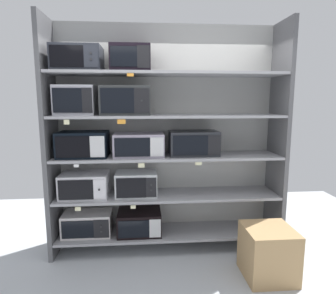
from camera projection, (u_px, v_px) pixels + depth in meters
back_panel at (166, 136)px, 3.71m from camera, size 2.85×0.04×2.73m
upright_left at (50, 140)px, 3.32m from camera, size 0.05×0.52×2.73m
upright_right at (278, 138)px, 3.54m from camera, size 0.05×0.52×2.73m
shelf_0 at (168, 232)px, 3.62m from camera, size 2.65×0.52×0.03m
microwave_0 at (88, 224)px, 3.51m from camera, size 0.57×0.34×0.27m
microwave_1 at (139, 222)px, 3.56m from camera, size 0.52×0.41×0.27m
shelf_1 at (168, 195)px, 3.54m from camera, size 2.65×0.52×0.03m
microwave_2 at (85, 185)px, 3.43m from camera, size 0.55×0.40×0.28m
microwave_3 at (136, 184)px, 3.48m from camera, size 0.49×0.36×0.28m
price_tag_0 at (78, 209)px, 3.21m from camera, size 0.06×0.00×0.05m
price_tag_1 at (133, 207)px, 3.26m from camera, size 0.06×0.00×0.04m
shelf_2 at (168, 156)px, 3.47m from camera, size 2.65×0.52×0.03m
microwave_4 at (83, 144)px, 3.36m from camera, size 0.56×0.40×0.29m
microwave_5 at (139, 145)px, 3.41m from camera, size 0.58×0.39×0.27m
microwave_6 at (194, 143)px, 3.46m from camera, size 0.58×0.37×0.29m
price_tag_2 at (76, 166)px, 3.13m from camera, size 0.05×0.00×0.03m
price_tag_3 at (141, 165)px, 3.19m from camera, size 0.07×0.00×0.05m
price_tag_4 at (198, 164)px, 3.24m from camera, size 0.07×0.00×0.03m
shelf_3 at (168, 116)px, 3.39m from camera, size 2.65×0.52×0.03m
microwave_7 at (76, 100)px, 3.27m from camera, size 0.44×0.37×0.33m
microwave_8 at (126, 101)px, 3.32m from camera, size 0.55×0.43×0.33m
price_tag_5 at (67, 122)px, 3.05m from camera, size 0.06×0.00×0.05m
price_tag_6 at (121, 122)px, 3.10m from camera, size 0.09×0.00×0.05m
shelf_4 at (168, 74)px, 3.31m from camera, size 2.65×0.52×0.03m
microwave_9 at (78, 59)px, 3.21m from camera, size 0.53×0.43×0.28m
microwave_10 at (131, 59)px, 3.25m from camera, size 0.44×0.38×0.29m
price_tag_7 at (130, 75)px, 3.03m from camera, size 0.07×0.00×0.03m
shipping_carton at (268, 253)px, 2.99m from camera, size 0.49×0.49×0.53m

